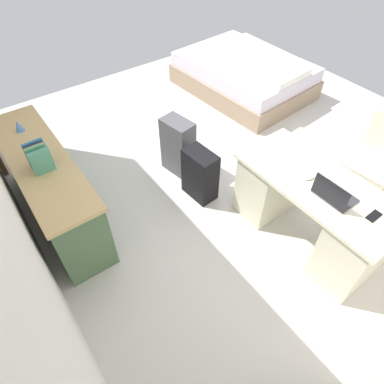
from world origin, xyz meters
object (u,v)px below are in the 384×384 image
(bed, at_px, (244,75))
(cell_phone_near_laptop, at_px, (374,216))
(laptop, at_px, (333,194))
(figurine_small, at_px, (18,126))
(desk, at_px, (310,210))
(suitcase_spare_grey, at_px, (178,146))
(computer_mouse, at_px, (309,177))
(credenza, at_px, (51,188))
(suitcase_black, at_px, (200,175))
(office_chair, at_px, (372,166))

(bed, distance_m, cell_phone_near_laptop, 3.26)
(laptop, bearing_deg, figurine_small, 36.78)
(bed, xyz_separation_m, laptop, (-2.60, 1.50, 0.54))
(desk, xyz_separation_m, figurine_small, (2.16, 1.81, 0.44))
(suitcase_spare_grey, xyz_separation_m, computer_mouse, (-1.43, -0.38, 0.41))
(desk, distance_m, credenza, 2.46)
(suitcase_spare_grey, relative_size, laptop, 2.14)
(computer_mouse, bearing_deg, desk, -160.39)
(computer_mouse, distance_m, figurine_small, 2.73)
(bed, distance_m, figurine_small, 3.30)
(suitcase_black, bearing_deg, figurine_small, 45.67)
(office_chair, xyz_separation_m, figurine_small, (2.16, 2.75, 0.41))
(figurine_small, bearing_deg, computer_mouse, -139.30)
(office_chair, height_order, suitcase_spare_grey, office_chair)
(bed, bearing_deg, laptop, 150.06)
(suitcase_spare_grey, xyz_separation_m, laptop, (-1.69, -0.35, 0.45))
(cell_phone_near_laptop, bearing_deg, figurine_small, 33.89)
(suitcase_spare_grey, bearing_deg, figurine_small, 55.34)
(office_chair, relative_size, suitcase_spare_grey, 1.41)
(computer_mouse, distance_m, cell_phone_near_laptop, 0.57)
(bed, distance_m, laptop, 3.05)
(desk, distance_m, suitcase_black, 1.15)
(laptop, bearing_deg, suitcase_black, 17.90)
(bed, bearing_deg, cell_phone_near_laptop, 154.48)
(credenza, relative_size, bed, 0.90)
(suitcase_spare_grey, bearing_deg, desk, -174.57)
(bed, bearing_deg, credenza, 103.42)
(figurine_small, bearing_deg, cell_phone_near_laptop, -144.95)
(suitcase_black, distance_m, laptop, 1.37)
(desk, distance_m, suitcase_spare_grey, 1.57)
(laptop, xyz_separation_m, cell_phone_near_laptop, (-0.31, -0.11, -0.04))
(bed, xyz_separation_m, figurine_small, (-0.28, 3.24, 0.58))
(desk, height_order, suitcase_spare_grey, desk)
(desk, xyz_separation_m, office_chair, (-0.00, -0.94, 0.04))
(office_chair, bearing_deg, credenza, 58.82)
(office_chair, xyz_separation_m, laptop, (-0.17, 1.01, 0.36))
(desk, relative_size, suitcase_black, 2.53)
(credenza, distance_m, suitcase_spare_grey, 1.40)
(office_chair, distance_m, credenza, 3.21)
(cell_phone_near_laptop, bearing_deg, suitcase_spare_grey, 11.69)
(laptop, xyz_separation_m, computer_mouse, (0.26, -0.04, -0.03))
(desk, bearing_deg, suitcase_black, 23.96)
(bed, relative_size, laptop, 6.39)
(credenza, relative_size, figurine_small, 16.36)
(office_chair, relative_size, cell_phone_near_laptop, 6.91)
(suitcase_black, relative_size, suitcase_spare_grey, 0.85)
(suitcase_spare_grey, bearing_deg, office_chair, -148.22)
(office_chair, bearing_deg, bed, -11.35)
(credenza, xyz_separation_m, suitcase_spare_grey, (-0.14, -1.39, -0.05))
(suitcase_spare_grey, bearing_deg, cell_phone_near_laptop, -177.12)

